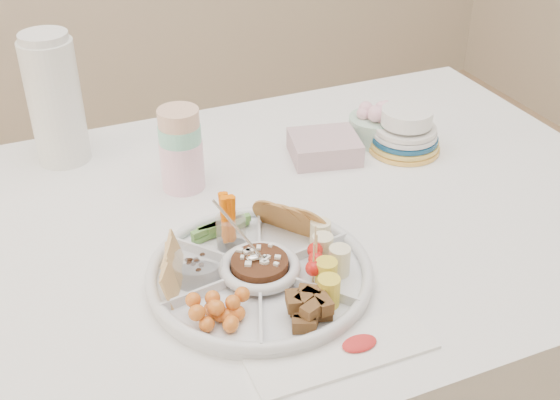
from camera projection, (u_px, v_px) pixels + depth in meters
name	position (u px, v px, depth m)	size (l,w,h in m)	color
dining_table	(275.00, 352.00, 1.59)	(1.52, 1.02, 0.76)	white
party_tray	(260.00, 271.00, 1.19)	(0.38, 0.38, 0.04)	silver
bean_dip	(260.00, 267.00, 1.19)	(0.10, 0.10, 0.04)	#572F1D
tortillas	(295.00, 222.00, 1.28)	(0.11, 0.11, 0.06)	#92603A
carrot_cucumber	(223.00, 215.00, 1.26)	(0.11, 0.11, 0.10)	#FF6900
pita_raisins	(182.00, 262.00, 1.18)	(0.12, 0.12, 0.07)	#E8B776
cherries	(219.00, 310.00, 1.09)	(0.11, 0.11, 0.04)	#E5540D
granola_chunks	(302.00, 308.00, 1.09)	(0.10, 0.10, 0.04)	#513220
banana_tomato	(337.00, 252.00, 1.18)	(0.12, 0.12, 0.10)	#F1D46F
cup_stack	(180.00, 134.00, 1.40)	(0.09, 0.09, 0.25)	white
thermos	(55.00, 98.00, 1.49)	(0.11, 0.11, 0.29)	white
flower_bowl	(374.00, 123.00, 1.62)	(0.12, 0.12, 0.09)	#A8ECCD
napkin_stack	(324.00, 147.00, 1.56)	(0.15, 0.13, 0.05)	#C2A0A8
plate_stack	(406.00, 130.00, 1.57)	(0.16, 0.16, 0.10)	gold
placemat	(342.00, 352.00, 1.06)	(0.29, 0.10, 0.01)	silver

